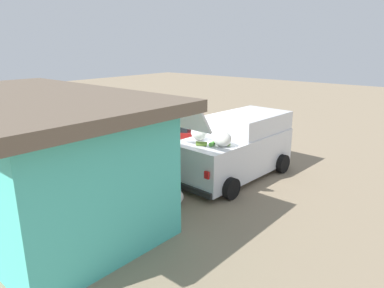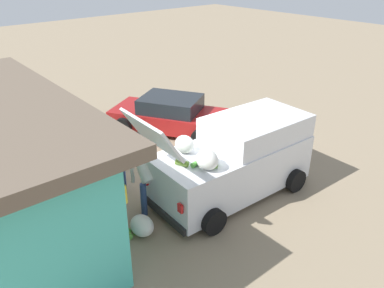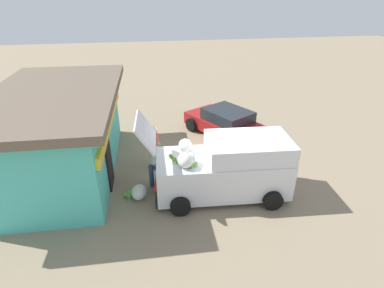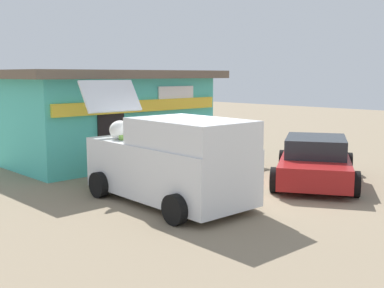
% 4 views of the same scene
% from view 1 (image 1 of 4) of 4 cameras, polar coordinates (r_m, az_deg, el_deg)
% --- Properties ---
extents(ground_plane, '(60.00, 60.00, 0.00)m').
position_cam_1_polar(ground_plane, '(11.95, 1.35, -3.99)').
color(ground_plane, gray).
extents(storefront_bar, '(7.28, 4.34, 3.02)m').
position_cam_1_polar(storefront_bar, '(9.04, -24.57, -1.77)').
color(storefront_bar, '#4CC6B7').
rests_on(storefront_bar, ground_plane).
extents(delivery_van, '(2.33, 4.76, 2.74)m').
position_cam_1_polar(delivery_van, '(11.09, 7.38, -0.42)').
color(delivery_van, silver).
rests_on(delivery_van, ground_plane).
extents(parked_sedan, '(4.45, 3.58, 1.23)m').
position_cam_1_polar(parked_sedan, '(14.60, -4.10, 2.09)').
color(parked_sedan, maroon).
rests_on(parked_sedan, ground_plane).
extents(vendor_standing, '(0.53, 0.44, 1.62)m').
position_cam_1_polar(vendor_standing, '(10.73, -8.02, -1.33)').
color(vendor_standing, navy).
rests_on(vendor_standing, ground_plane).
extents(customer_bending, '(0.77, 0.61, 1.47)m').
position_cam_1_polar(customer_bending, '(9.99, -3.65, -2.66)').
color(customer_bending, navy).
rests_on(customer_bending, ground_plane).
extents(unloaded_banana_pile, '(0.71, 0.81, 0.42)m').
position_cam_1_polar(unloaded_banana_pile, '(9.36, -3.29, -8.61)').
color(unloaded_banana_pile, silver).
rests_on(unloaded_banana_pile, ground_plane).
extents(paint_bucket, '(0.32, 0.32, 0.41)m').
position_cam_1_polar(paint_bucket, '(12.85, -16.14, -2.21)').
color(paint_bucket, silver).
rests_on(paint_bucket, ground_plane).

